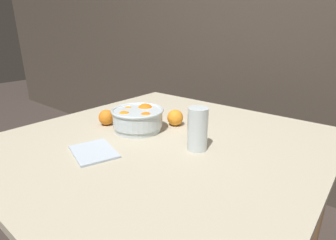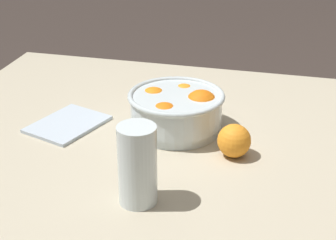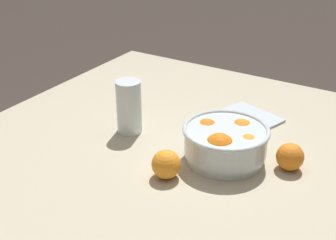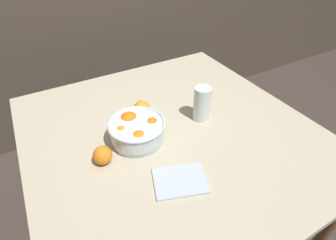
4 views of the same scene
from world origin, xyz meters
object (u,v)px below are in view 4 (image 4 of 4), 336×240
object	(u,v)px
juice_glass	(202,105)
orange_loose_front	(103,155)
fruit_bowl	(137,131)
orange_loose_near_bowl	(142,108)

from	to	relation	value
juice_glass	orange_loose_front	distance (m)	0.47
fruit_bowl	juice_glass	world-z (taller)	juice_glass
juice_glass	orange_loose_near_bowl	distance (m)	0.27
juice_glass	orange_loose_front	bearing A→B (deg)	-174.45
juice_glass	orange_loose_near_bowl	xyz separation A→B (m)	(-0.22, 0.15, -0.04)
fruit_bowl	juice_glass	size ratio (longest dim) A/B	1.44
orange_loose_front	orange_loose_near_bowl	bearing A→B (deg)	38.27
juice_glass	fruit_bowl	bearing A→B (deg)	179.83
juice_glass	orange_loose_front	world-z (taller)	juice_glass
fruit_bowl	juice_glass	distance (m)	0.31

